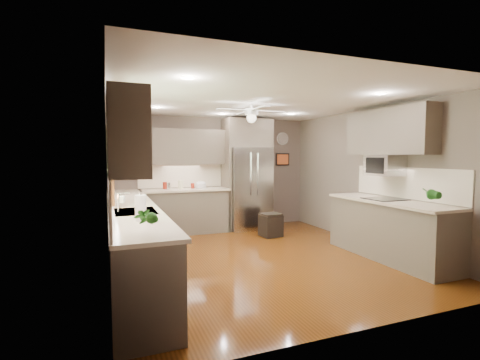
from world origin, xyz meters
TOP-DOWN VIEW (x-y plane):
  - floor at (0.00, 0.00)m, footprint 5.00×5.00m
  - ceiling at (0.00, 0.00)m, footprint 5.00×5.00m
  - wall_back at (0.00, 2.50)m, footprint 4.50×0.00m
  - wall_front at (0.00, -2.50)m, footprint 4.50×0.00m
  - wall_left at (-2.25, 0.00)m, footprint 0.00×5.00m
  - wall_right at (2.25, 0.00)m, footprint 0.00×5.00m
  - canister_a at (-1.13, 2.24)m, footprint 0.09×0.09m
  - canister_b at (-1.06, 2.23)m, footprint 0.12×0.12m
  - canister_c at (-0.79, 2.25)m, footprint 0.14×0.14m
  - canister_d at (-0.55, 2.20)m, footprint 0.09×0.09m
  - soap_bottle at (-2.08, 0.02)m, footprint 0.10×0.11m
  - potted_plant_left at (-1.95, -1.90)m, footprint 0.19×0.15m
  - potted_plant_right at (1.93, -1.53)m, footprint 0.20×0.17m
  - bowl at (-0.36, 2.21)m, footprint 0.26×0.26m
  - left_run at (-1.95, 0.15)m, footprint 0.65×4.70m
  - back_run at (-0.72, 2.20)m, footprint 1.85×0.65m
  - uppers at (-0.74, 0.71)m, footprint 4.50×4.70m
  - window at (-2.22, -0.50)m, footprint 0.05×1.12m
  - sink at (-1.93, -0.50)m, footprint 0.50×0.70m
  - refrigerator at (0.70, 2.16)m, footprint 1.06×0.75m
  - right_run at (1.93, -0.80)m, footprint 0.70×2.20m
  - microwave at (2.03, -0.55)m, footprint 0.43×0.55m
  - ceiling_fan at (-0.00, 0.30)m, footprint 1.18×1.18m
  - recessed_lights at (-0.04, 0.40)m, footprint 2.84×3.14m
  - wall_clock at (1.75, 2.48)m, footprint 0.30×0.03m
  - framed_print at (1.75, 2.48)m, footprint 0.36×0.03m
  - stool at (0.82, 1.23)m, footprint 0.41×0.41m
  - paper_towel at (-1.93, -1.20)m, footprint 0.12×0.12m

SIDE VIEW (x-z plane):
  - floor at x=0.00m, z-range 0.00..0.00m
  - stool at x=0.82m, z-range 0.01..0.47m
  - left_run at x=-1.95m, z-range -0.24..1.21m
  - back_run at x=-0.72m, z-range -0.24..1.21m
  - right_run at x=1.93m, z-range -0.24..1.21m
  - sink at x=-1.93m, z-range 0.75..1.07m
  - bowl at x=-0.36m, z-range 0.94..1.00m
  - canister_d at x=-0.55m, z-range 0.94..1.06m
  - canister_b at x=-1.06m, z-range 0.94..1.08m
  - canister_a at x=-1.13m, z-range 0.95..1.09m
  - canister_c at x=-0.79m, z-range 0.94..1.12m
  - soap_bottle at x=-2.08m, z-range 0.94..1.13m
  - paper_towel at x=-1.93m, z-range 0.93..1.23m
  - potted_plant_left at x=-1.95m, z-range 0.94..1.26m
  - potted_plant_right at x=1.93m, z-range 0.94..1.28m
  - refrigerator at x=0.70m, z-range -0.04..2.41m
  - wall_back at x=0.00m, z-range -1.00..3.50m
  - wall_front at x=0.00m, z-range -1.00..3.50m
  - wall_left at x=-2.25m, z-range -1.25..3.75m
  - wall_right at x=2.25m, z-range -1.25..3.75m
  - microwave at x=2.03m, z-range 1.31..1.65m
  - framed_print at x=1.75m, z-range 1.40..1.70m
  - window at x=-2.22m, z-range 1.09..2.01m
  - uppers at x=-0.74m, z-range 1.39..2.35m
  - wall_clock at x=1.75m, z-range 1.90..2.20m
  - ceiling_fan at x=0.00m, z-range 2.17..2.49m
  - recessed_lights at x=-0.04m, z-range 2.49..2.50m
  - ceiling at x=0.00m, z-range 2.50..2.50m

